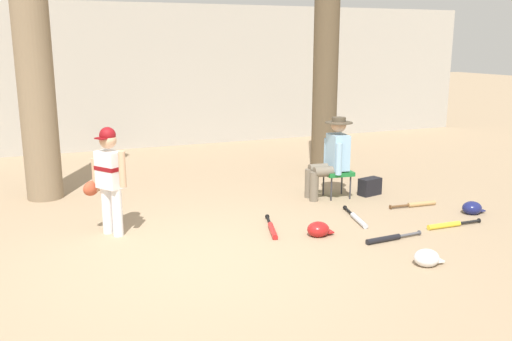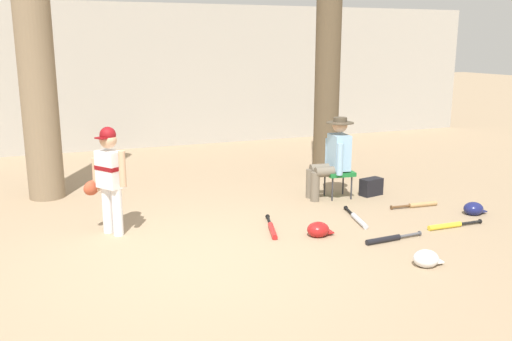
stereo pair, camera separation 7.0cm
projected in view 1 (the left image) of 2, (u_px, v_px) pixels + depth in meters
The scene contains 16 objects.
ground_plane at pixel (195, 260), 5.87m from camera, with size 60.00×60.00×0.00m, color #9E8466.
concrete_back_wall at pixel (105, 77), 11.72m from camera, with size 18.00×0.36×3.08m, color #ADA89E.
tree_near_player at pixel (33, 55), 7.77m from camera, with size 0.81×0.81×4.99m.
tree_behind_spectator at pixel (326, 51), 9.37m from camera, with size 0.68×0.68×4.92m.
young_ballplayer at pixel (108, 174), 6.50m from camera, with size 0.51×0.51×1.31m.
folding_stool at pixel (337, 173), 8.19m from camera, with size 0.44×0.44×0.41m.
seated_spectator at pixel (332, 156), 8.10m from camera, with size 0.67×0.54×1.20m.
handbag_beside_stool at pixel (370, 187), 8.37m from camera, with size 0.34×0.18×0.26m, color black.
bat_red_barrel at pixel (272, 229), 6.76m from camera, with size 0.29×0.80×0.07m.
bat_yellow_trainer at pixel (448, 225), 6.91m from camera, with size 0.79×0.07×0.07m.
bat_black_composite at pixel (388, 238), 6.43m from camera, with size 0.77×0.11×0.07m.
bat_wood_tan at pixel (418, 204), 7.79m from camera, with size 0.73×0.11×0.07m.
bat_aluminum_silver at pixel (357, 219), 7.15m from camera, with size 0.24×0.82×0.07m.
batting_helmet_white at pixel (427, 258), 5.73m from camera, with size 0.32×0.24×0.18m.
batting_helmet_navy at pixel (472, 208), 7.46m from camera, with size 0.31×0.24×0.18m.
batting_helmet_red at pixel (318, 229), 6.60m from camera, with size 0.32×0.25×0.18m.
Camera 1 is at (-1.44, -5.35, 2.25)m, focal length 38.83 mm.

